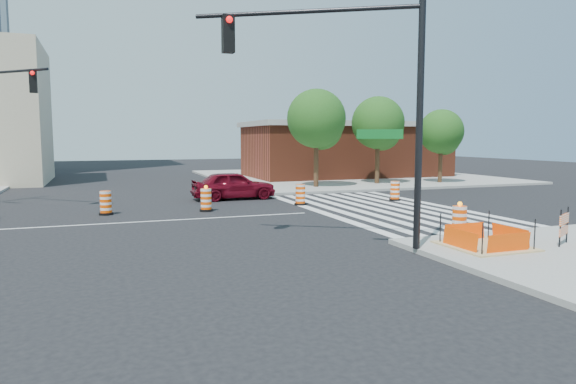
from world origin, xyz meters
The scene contains 17 objects.
ground centered at (0.00, 0.00, 0.00)m, with size 120.00×120.00×0.00m, color black.
sidewalk_ne centered at (18.00, 18.00, 0.07)m, with size 22.00×22.00×0.15m, color gray.
crosswalk_east centered at (10.95, 0.00, 0.01)m, with size 6.75×13.50×0.01m.
lane_centerline centered at (0.00, 0.00, 0.01)m, with size 14.00×0.12×0.01m, color silver.
excavation_pit centered at (9.00, -9.00, 0.22)m, with size 2.20×2.20×0.90m.
brick_storefront centered at (18.00, 18.00, 2.32)m, with size 16.50×8.50×4.60m.
red_coupe centered at (5.34, 6.07, 0.76)m, with size 1.80×4.48×1.53m, color #5F0815.
signal_pole_se centered at (5.46, -7.55, 5.29)m, with size 5.69×3.50×8.65m.
pit_drum centered at (9.39, -7.35, 0.61)m, with size 0.57×0.57×1.11m.
barricade centered at (11.36, -9.55, 0.75)m, with size 0.83×0.49×1.09m.
tree_north_c centered at (11.79, 9.78, 4.31)m, with size 3.78×3.78×6.42m.
tree_north_d centered at (16.77, 10.61, 4.13)m, with size 3.62×3.62×6.15m.
tree_north_e centered at (21.37, 9.74, 3.56)m, with size 3.15×3.12×5.31m.
median_drum_2 centered at (-1.20, 2.47, 0.48)m, with size 0.60×0.60×1.02m.
median_drum_3 centered at (3.05, 2.03, 0.49)m, with size 0.60×0.60×1.18m.
median_drum_4 centered at (7.82, 2.56, 0.48)m, with size 0.60×0.60×1.02m.
median_drum_5 centered at (13.16, 2.52, 0.48)m, with size 0.60×0.60×1.02m.
Camera 1 is at (-1.39, -20.71, 3.28)m, focal length 32.00 mm.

